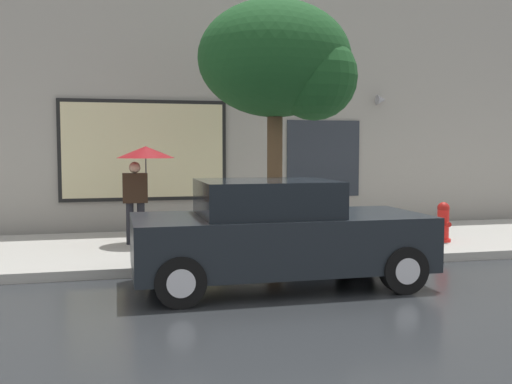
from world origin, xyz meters
The scene contains 7 objects.
ground_plane centered at (0.00, 0.00, 0.00)m, with size 60.00×60.00×0.00m, color #282B2D.
sidewalk centered at (0.00, 3.00, 0.07)m, with size 20.00×4.00×0.15m, color #A3A099.
building_facade centered at (-0.01, 5.50, 3.48)m, with size 20.00×0.67×7.00m.
parked_car centered at (0.06, 0.02, 0.73)m, with size 4.09×1.85×1.50m.
fire_hydrant centered at (3.96, 2.15, 0.52)m, with size 0.30×0.44×0.76m.
pedestrian_with_umbrella centered at (-1.64, 3.25, 1.64)m, with size 1.08×1.08×1.83m.
street_tree centered at (0.71, 2.03, 3.40)m, with size 2.69×2.29×4.35m.
Camera 1 is at (-2.15, -7.81, 1.94)m, focal length 40.98 mm.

